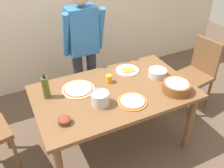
{
  "coord_description": "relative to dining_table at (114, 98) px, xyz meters",
  "views": [
    {
      "loc": [
        -0.89,
        -1.8,
        2.22
      ],
      "look_at": [
        0.0,
        0.05,
        0.81
      ],
      "focal_mm": 39.57,
      "sensor_mm": 36.0,
      "label": 1
    }
  ],
  "objects": [
    {
      "name": "popcorn_bowl",
      "position": [
        0.55,
        -0.28,
        0.15
      ],
      "size": [
        0.28,
        0.28,
        0.11
      ],
      "color": "brown",
      "rests_on": "dining_table"
    },
    {
      "name": "cup_orange",
      "position": [
        0.02,
        0.16,
        0.13
      ],
      "size": [
        0.07,
        0.07,
        0.08
      ],
      "primitive_type": "cylinder",
      "color": "orange",
      "rests_on": "dining_table"
    },
    {
      "name": "person_cook",
      "position": [
        -0.04,
        0.76,
        0.27
      ],
      "size": [
        0.49,
        0.25,
        1.62
      ],
      "color": "#2D2D38",
      "rests_on": "ground"
    },
    {
      "name": "pizza_raw_on_board",
      "position": [
        -0.32,
        0.17,
        0.1
      ],
      "size": [
        0.33,
        0.33,
        0.02
      ],
      "color": "beige",
      "rests_on": "dining_table"
    },
    {
      "name": "chair_wooden_right",
      "position": [
        1.32,
        0.19,
        -0.13
      ],
      "size": [
        0.46,
        0.46,
        0.95
      ],
      "color": "brown",
      "rests_on": "ground"
    },
    {
      "name": "steel_pot",
      "position": [
        -0.21,
        -0.14,
        0.16
      ],
      "size": [
        0.17,
        0.17,
        0.13
      ],
      "color": "#B7B7BC",
      "rests_on": "dining_table"
    },
    {
      "name": "olive_oil_bottle",
      "position": [
        -0.63,
        0.19,
        0.2
      ],
      "size": [
        0.07,
        0.07,
        0.26
      ],
      "color": "#47561E",
      "rests_on": "dining_table"
    },
    {
      "name": "plate_with_slice",
      "position": [
        0.31,
        0.28,
        0.1
      ],
      "size": [
        0.26,
        0.26,
        0.02
      ],
      "color": "white",
      "rests_on": "dining_table"
    },
    {
      "name": "small_sauce_bowl",
      "position": [
        -0.59,
        -0.24,
        0.12
      ],
      "size": [
        0.11,
        0.11,
        0.06
      ],
      "color": "#4C2D1E",
      "rests_on": "dining_table"
    },
    {
      "name": "pizza_cooked_on_tray",
      "position": [
        0.07,
        -0.24,
        0.1
      ],
      "size": [
        0.28,
        0.28,
        0.02
      ],
      "color": "#C67A33",
      "rests_on": "dining_table"
    },
    {
      "name": "mixing_bowl_steel",
      "position": [
        0.55,
        0.04,
        0.13
      ],
      "size": [
        0.2,
        0.2,
        0.08
      ],
      "color": "#B7B7BC",
      "rests_on": "dining_table"
    },
    {
      "name": "ground",
      "position": [
        0.0,
        0.0,
        -0.67
      ],
      "size": [
        8.0,
        8.0,
        0.0
      ],
      "primitive_type": "plane",
      "color": "brown"
    },
    {
      "name": "dining_table",
      "position": [
        0.0,
        0.0,
        0.0
      ],
      "size": [
        1.6,
        0.96,
        0.76
      ],
      "color": "brown",
      "rests_on": "ground"
    }
  ]
}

